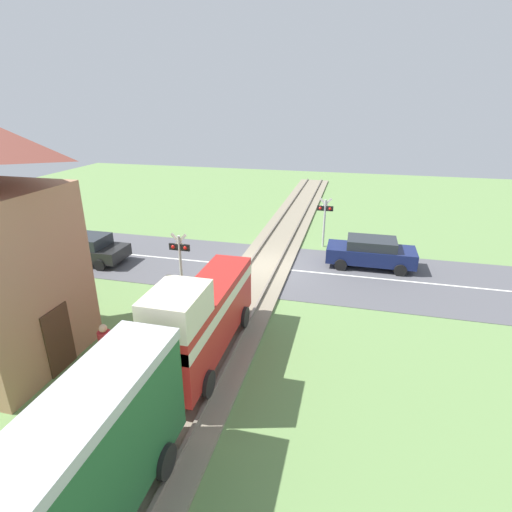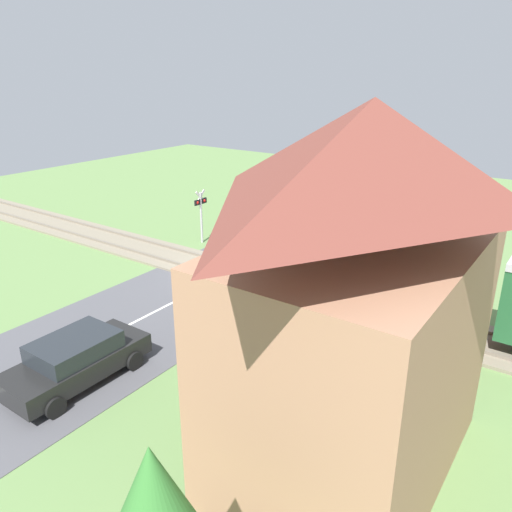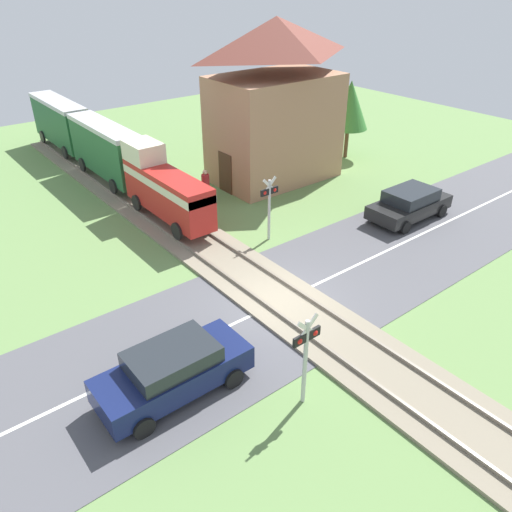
% 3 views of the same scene
% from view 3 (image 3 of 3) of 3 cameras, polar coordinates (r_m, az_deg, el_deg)
% --- Properties ---
extents(ground_plane, '(60.00, 60.00, 0.00)m').
position_cam_3_polar(ground_plane, '(17.93, 2.96, -5.19)').
color(ground_plane, '#66894C').
extents(road_surface, '(48.00, 6.40, 0.02)m').
position_cam_3_polar(road_surface, '(17.92, 2.96, -5.17)').
color(road_surface, '#515156').
rests_on(road_surface, ground_plane).
extents(track_bed, '(2.80, 48.00, 0.24)m').
position_cam_3_polar(track_bed, '(17.89, 2.97, -5.02)').
color(track_bed, gray).
rests_on(track_bed, ground_plane).
extents(train, '(1.58, 19.53, 3.18)m').
position_cam_3_polar(train, '(28.82, -17.14, 11.76)').
color(train, red).
rests_on(train, track_bed).
extents(car_near_crossing, '(4.32, 1.90, 1.51)m').
position_cam_3_polar(car_near_crossing, '(14.20, -9.43, -12.74)').
color(car_near_crossing, '#141E4C').
rests_on(car_near_crossing, ground_plane).
extents(car_far_side, '(4.28, 1.98, 1.45)m').
position_cam_3_polar(car_far_side, '(24.54, 17.15, 5.76)').
color(car_far_side, black).
rests_on(car_far_side, ground_plane).
extents(crossing_signal_west_approach, '(0.90, 0.18, 2.87)m').
position_cam_3_polar(crossing_signal_west_approach, '(13.11, 5.73, -10.53)').
color(crossing_signal_west_approach, '#B7B7B7').
rests_on(crossing_signal_west_approach, ground_plane).
extents(crossing_signal_east_approach, '(0.90, 0.18, 2.87)m').
position_cam_3_polar(crossing_signal_east_approach, '(21.11, 1.53, 6.39)').
color(crossing_signal_east_approach, '#B7B7B7').
rests_on(crossing_signal_east_approach, ground_plane).
extents(station_building, '(7.12, 4.50, 8.30)m').
position_cam_3_polar(station_building, '(27.44, 2.18, 16.87)').
color(station_building, '#AD7A5B').
rests_on(station_building, ground_plane).
extents(pedestrian_by_station, '(0.40, 0.40, 1.63)m').
position_cam_3_polar(pedestrian_by_station, '(25.55, -5.77, 7.91)').
color(pedestrian_by_station, '#B2282D').
rests_on(pedestrian_by_station, ground_plane).
extents(tree_by_station, '(2.34, 2.34, 4.63)m').
position_cam_3_polar(tree_by_station, '(31.55, 10.67, 16.60)').
color(tree_by_station, brown).
rests_on(tree_by_station, ground_plane).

